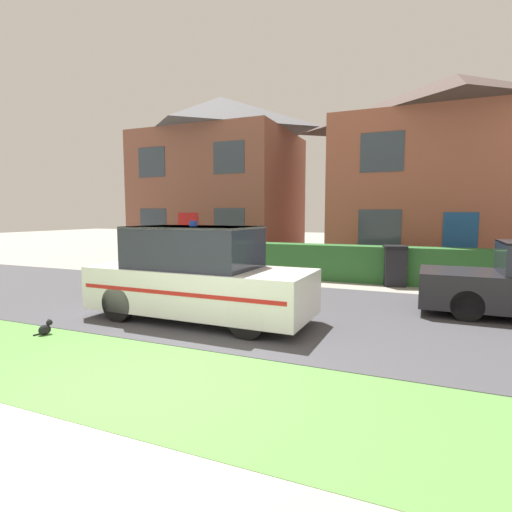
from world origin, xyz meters
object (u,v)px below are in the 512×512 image
house_left (221,176)px  wheelie_bin (394,265)px  cat (46,329)px  house_right (452,170)px  police_car (198,276)px

house_left → wheelie_bin: 10.90m
cat → house_right: 14.78m
house_left → house_right: bearing=-2.3°
police_car → cat: bearing=-135.0°
cat → wheelie_bin: wheelie_bin is taller
house_left → house_right: size_ratio=0.88×
police_car → wheelie_bin: bearing=60.1°
police_car → house_right: size_ratio=0.50×
house_left → wheelie_bin: bearing=-34.0°
cat → house_right: house_right is taller
police_car → cat: size_ratio=15.98×
police_car → house_left: size_ratio=0.57×
house_right → wheelie_bin: size_ratio=7.62×
house_right → house_left: bearing=177.7°
cat → house_left: size_ratio=0.04×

